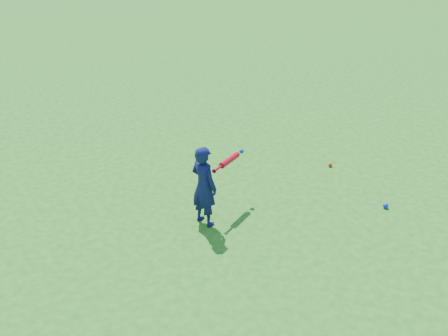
% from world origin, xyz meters
% --- Properties ---
extents(ground, '(80.00, 80.00, 0.00)m').
position_xyz_m(ground, '(0.00, 0.00, 0.00)').
color(ground, '#206B19').
rests_on(ground, ground).
extents(child, '(0.37, 0.47, 1.13)m').
position_xyz_m(child, '(0.23, -0.51, 0.56)').
color(child, '#0F1347').
rests_on(child, ground).
extents(ground_ball_red, '(0.07, 0.07, 0.07)m').
position_xyz_m(ground_ball_red, '(2.83, -0.13, 0.03)').
color(ground_ball_red, red).
rests_on(ground_ball_red, ground).
extents(ground_ball_blue, '(0.08, 0.08, 0.08)m').
position_xyz_m(ground_ball_blue, '(2.61, -1.52, 0.04)').
color(ground_ball_blue, '#0D22EC').
rests_on(ground_ball_blue, ground).
extents(bat_swing, '(0.70, 0.39, 0.09)m').
position_xyz_m(bat_swing, '(0.79, -0.28, 0.72)').
color(bat_swing, red).
rests_on(bat_swing, ground).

